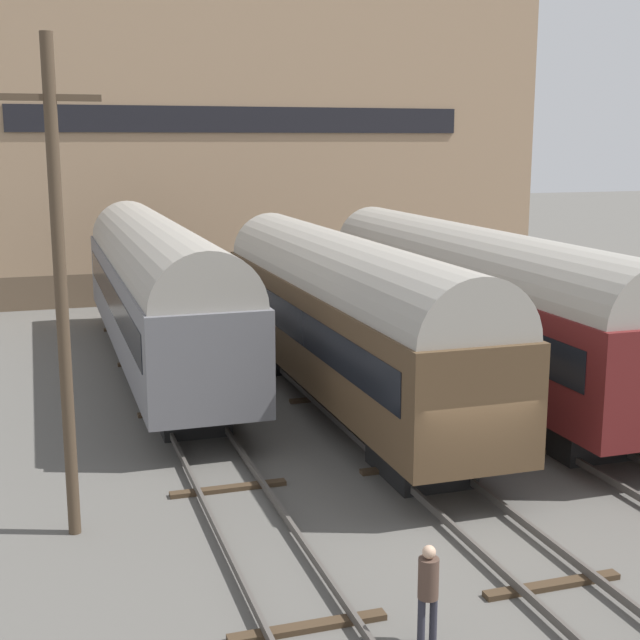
{
  "coord_description": "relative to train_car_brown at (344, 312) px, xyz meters",
  "views": [
    {
      "loc": [
        -8.18,
        -15.27,
        7.61
      ],
      "look_at": [
        0.0,
        10.16,
        2.2
      ],
      "focal_mm": 50.0,
      "sensor_mm": 36.0,
      "label": 1
    }
  ],
  "objects": [
    {
      "name": "ground_plane",
      "position": [
        0.0,
        -7.95,
        -2.86
      ],
      "size": [
        200.0,
        200.0,
        0.0
      ],
      "primitive_type": "plane",
      "color": "#56544F"
    },
    {
      "name": "track_left",
      "position": [
        -4.43,
        -7.95,
        -2.72
      ],
      "size": [
        2.6,
        60.0,
        0.26
      ],
      "color": "#4C4742",
      "rests_on": "ground"
    },
    {
      "name": "track_middle",
      "position": [
        0.0,
        -7.95,
        -2.72
      ],
      "size": [
        2.6,
        60.0,
        0.26
      ],
      "color": "#4C4742",
      "rests_on": "ground"
    },
    {
      "name": "train_car_brown",
      "position": [
        0.0,
        0.0,
        0.0
      ],
      "size": [
        2.95,
        16.48,
        5.03
      ],
      "color": "black",
      "rests_on": "ground"
    },
    {
      "name": "train_car_grey",
      "position": [
        -4.43,
        5.82,
        0.05
      ],
      "size": [
        3.08,
        18.42,
        5.13
      ],
      "color": "black",
      "rests_on": "ground"
    },
    {
      "name": "train_car_maroon",
      "position": [
        4.43,
        0.79,
        0.02
      ],
      "size": [
        2.93,
        17.56,
        5.06
      ],
      "color": "black",
      "rests_on": "ground"
    },
    {
      "name": "bench",
      "position": [
        7.26,
        -2.32,
        -1.41
      ],
      "size": [
        1.4,
        0.4,
        0.91
      ],
      "color": "#2D4C33",
      "rests_on": "station_platform"
    },
    {
      "name": "person_worker",
      "position": [
        -2.81,
        -11.89,
        -1.89
      ],
      "size": [
        0.32,
        0.32,
        1.63
      ],
      "color": "#282833",
      "rests_on": "ground"
    },
    {
      "name": "utility_pole",
      "position": [
        -7.77,
        -6.14,
        2.05
      ],
      "size": [
        1.8,
        0.24,
        9.49
      ],
      "color": "#473828",
      "rests_on": "ground"
    },
    {
      "name": "warehouse_building",
      "position": [
        1.62,
        24.23,
        4.91
      ],
      "size": [
        30.79,
        11.26,
        15.54
      ],
      "color": "brown",
      "rests_on": "ground"
    }
  ]
}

